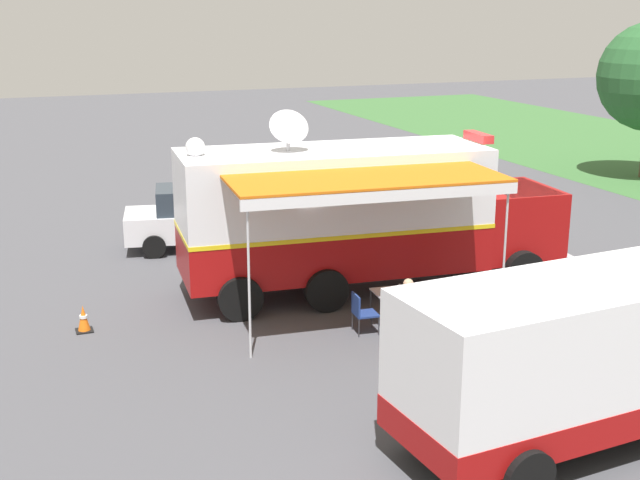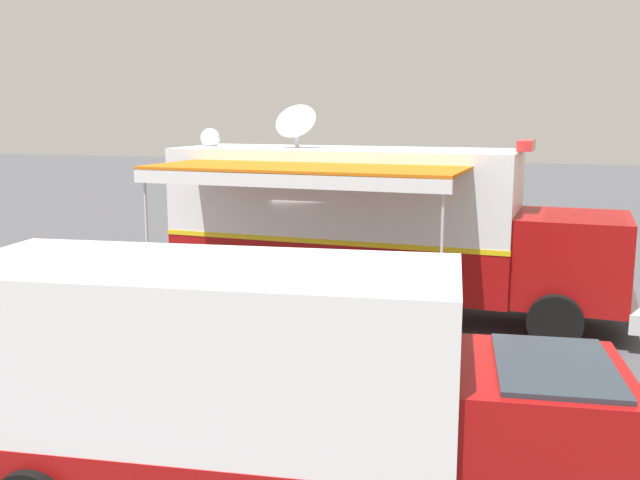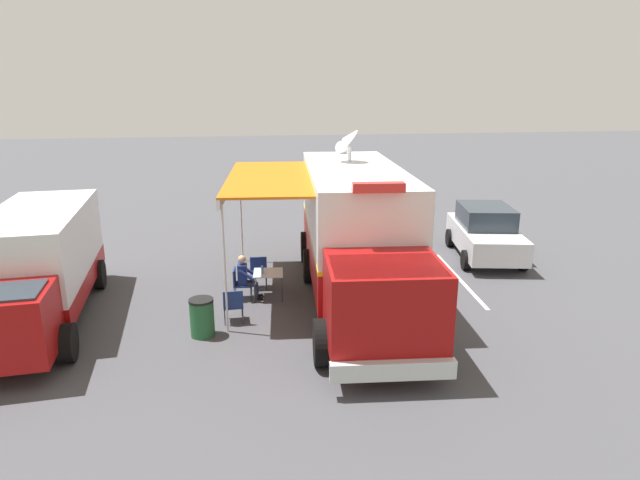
# 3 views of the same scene
# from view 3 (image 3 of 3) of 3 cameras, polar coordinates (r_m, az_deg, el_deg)

# --- Properties ---
(ground_plane) EXTENTS (100.00, 100.00, 0.00)m
(ground_plane) POSITION_cam_3_polar(r_m,az_deg,el_deg) (15.83, 3.44, -4.97)
(ground_plane) COLOR #47474C
(lot_stripe) EXTENTS (0.51, 4.79, 0.01)m
(lot_stripe) POSITION_cam_3_polar(r_m,az_deg,el_deg) (16.99, 14.46, -3.96)
(lot_stripe) COLOR silver
(lot_stripe) RESTS_ON ground
(command_truck) EXTENTS (5.31, 9.66, 4.53)m
(command_truck) POSITION_cam_3_polar(r_m,az_deg,el_deg) (14.52, 3.82, 1.15)
(command_truck) COLOR #9E0F0F
(command_truck) RESTS_ON ground
(folding_table) EXTENTS (0.86, 0.86, 0.73)m
(folding_table) POSITION_cam_3_polar(r_m,az_deg,el_deg) (14.90, -5.49, -3.61)
(folding_table) COLOR silver
(folding_table) RESTS_ON ground
(water_bottle) EXTENTS (0.07, 0.07, 0.22)m
(water_bottle) POSITION_cam_3_polar(r_m,az_deg,el_deg) (14.77, -6.12, -3.14)
(water_bottle) COLOR #4C99D8
(water_bottle) RESTS_ON folding_table
(folding_chair_at_table) EXTENTS (0.52, 0.52, 0.87)m
(folding_chair_at_table) POSITION_cam_3_polar(r_m,az_deg,el_deg) (14.94, -8.54, -4.32)
(folding_chair_at_table) COLOR navy
(folding_chair_at_table) RESTS_ON ground
(folding_chair_beside_table) EXTENTS (0.52, 0.52, 0.87)m
(folding_chair_beside_table) POSITION_cam_3_polar(r_m,az_deg,el_deg) (15.75, -6.52, -3.17)
(folding_chair_beside_table) COLOR navy
(folding_chair_beside_table) RESTS_ON ground
(folding_chair_spare_by_truck) EXTENTS (0.50, 0.50, 0.87)m
(folding_chair_spare_by_truck) POSITION_cam_3_polar(r_m,az_deg,el_deg) (13.50, -9.15, -6.61)
(folding_chair_spare_by_truck) COLOR navy
(folding_chair_spare_by_truck) RESTS_ON ground
(seated_responder) EXTENTS (0.68, 0.58, 1.25)m
(seated_responder) POSITION_cam_3_polar(r_m,az_deg,el_deg) (14.88, -7.84, -3.81)
(seated_responder) COLOR navy
(seated_responder) RESTS_ON ground
(trash_bin) EXTENTS (0.57, 0.57, 0.91)m
(trash_bin) POSITION_cam_3_polar(r_m,az_deg,el_deg) (13.00, -12.34, -7.97)
(trash_bin) COLOR #235B33
(trash_bin) RESTS_ON ground
(traffic_cone) EXTENTS (0.36, 0.36, 0.58)m
(traffic_cone) POSITION_cam_3_polar(r_m,az_deg,el_deg) (21.22, -1.21, 1.31)
(traffic_cone) COLOR black
(traffic_cone) RESTS_ON ground
(support_truck) EXTENTS (2.79, 6.95, 2.70)m
(support_truck) POSITION_cam_3_polar(r_m,az_deg,el_deg) (14.93, -27.65, -2.51)
(support_truck) COLOR white
(support_truck) RESTS_ON ground
(car_behind_truck) EXTENTS (2.60, 4.46, 1.76)m
(car_behind_truck) POSITION_cam_3_polar(r_m,az_deg,el_deg) (19.10, 17.02, 0.80)
(car_behind_truck) COLOR silver
(car_behind_truck) RESTS_ON ground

